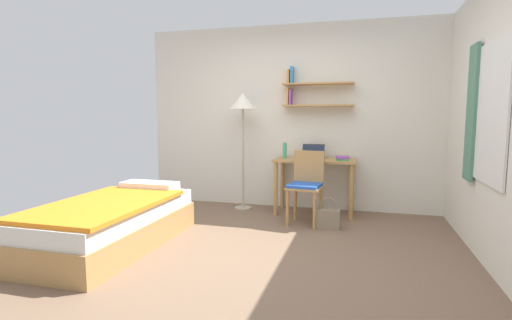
{
  "coord_description": "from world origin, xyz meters",
  "views": [
    {
      "loc": [
        0.93,
        -3.48,
        1.32
      ],
      "look_at": [
        -0.17,
        0.51,
        0.85
      ],
      "focal_mm": 27.08,
      "sensor_mm": 36.0,
      "label": 1
    }
  ],
  "objects_px": {
    "bed": "(112,223)",
    "handbag": "(328,218)",
    "desk_chair": "(306,183)",
    "laptop": "(313,155)",
    "desk": "(315,169)",
    "standing_lamp": "(243,108)",
    "book_stack": "(342,158)",
    "water_bottle": "(285,151)"
  },
  "relations": [
    {
      "from": "desk",
      "to": "desk_chair",
      "type": "distance_m",
      "value": 0.51
    },
    {
      "from": "standing_lamp",
      "to": "water_bottle",
      "type": "xyz_separation_m",
      "value": [
        0.61,
        -0.05,
        -0.58
      ]
    },
    {
      "from": "bed",
      "to": "handbag",
      "type": "xyz_separation_m",
      "value": [
        2.07,
        1.2,
        -0.11
      ]
    },
    {
      "from": "desk",
      "to": "handbag",
      "type": "bearing_deg",
      "value": -70.3
    },
    {
      "from": "standing_lamp",
      "to": "handbag",
      "type": "bearing_deg",
      "value": -28.09
    },
    {
      "from": "book_stack",
      "to": "laptop",
      "type": "bearing_deg",
      "value": 162.25
    },
    {
      "from": "desk",
      "to": "handbag",
      "type": "xyz_separation_m",
      "value": [
        0.24,
        -0.68,
        -0.48
      ]
    },
    {
      "from": "desk",
      "to": "laptop",
      "type": "bearing_deg",
      "value": 117.8
    },
    {
      "from": "book_stack",
      "to": "water_bottle",
      "type": "bearing_deg",
      "value": 179.82
    },
    {
      "from": "desk_chair",
      "to": "water_bottle",
      "type": "distance_m",
      "value": 0.67
    },
    {
      "from": "standing_lamp",
      "to": "handbag",
      "type": "height_order",
      "value": "standing_lamp"
    },
    {
      "from": "handbag",
      "to": "desk_chair",
      "type": "bearing_deg",
      "value": 148.56
    },
    {
      "from": "laptop",
      "to": "book_stack",
      "type": "xyz_separation_m",
      "value": [
        0.4,
        -0.13,
        -0.02
      ]
    },
    {
      "from": "desk_chair",
      "to": "book_stack",
      "type": "relative_size",
      "value": 3.72
    },
    {
      "from": "desk",
      "to": "desk_chair",
      "type": "bearing_deg",
      "value": -95.33
    },
    {
      "from": "standing_lamp",
      "to": "book_stack",
      "type": "bearing_deg",
      "value": -2.09
    },
    {
      "from": "desk_chair",
      "to": "laptop",
      "type": "bearing_deg",
      "value": 89.07
    },
    {
      "from": "desk",
      "to": "standing_lamp",
      "type": "xyz_separation_m",
      "value": [
        -1.01,
        -0.01,
        0.83
      ]
    },
    {
      "from": "handbag",
      "to": "water_bottle",
      "type": "bearing_deg",
      "value": 136.21
    },
    {
      "from": "standing_lamp",
      "to": "handbag",
      "type": "relative_size",
      "value": 4.36
    },
    {
      "from": "laptop",
      "to": "standing_lamp",
      "type": "bearing_deg",
      "value": -175.45
    },
    {
      "from": "desk_chair",
      "to": "book_stack",
      "type": "xyz_separation_m",
      "value": [
        0.41,
        0.44,
        0.27
      ]
    },
    {
      "from": "laptop",
      "to": "book_stack",
      "type": "distance_m",
      "value": 0.42
    },
    {
      "from": "laptop",
      "to": "handbag",
      "type": "distance_m",
      "value": 1.04
    },
    {
      "from": "desk",
      "to": "standing_lamp",
      "type": "relative_size",
      "value": 0.66
    },
    {
      "from": "bed",
      "to": "handbag",
      "type": "relative_size",
      "value": 5.11
    },
    {
      "from": "desk_chair",
      "to": "standing_lamp",
      "type": "distance_m",
      "value": 1.43
    },
    {
      "from": "bed",
      "to": "book_stack",
      "type": "bearing_deg",
      "value": 39.79
    },
    {
      "from": "desk_chair",
      "to": "standing_lamp",
      "type": "xyz_separation_m",
      "value": [
        -0.97,
        0.49,
        0.93
      ]
    },
    {
      "from": "desk_chair",
      "to": "standing_lamp",
      "type": "relative_size",
      "value": 0.54
    },
    {
      "from": "desk",
      "to": "laptop",
      "type": "xyz_separation_m",
      "value": [
        -0.04,
        0.07,
        0.19
      ]
    },
    {
      "from": "standing_lamp",
      "to": "handbag",
      "type": "distance_m",
      "value": 1.93
    },
    {
      "from": "bed",
      "to": "laptop",
      "type": "xyz_separation_m",
      "value": [
        1.79,
        1.95,
        0.56
      ]
    },
    {
      "from": "water_bottle",
      "to": "handbag",
      "type": "xyz_separation_m",
      "value": [
        0.65,
        -0.62,
        -0.73
      ]
    },
    {
      "from": "desk",
      "to": "water_bottle",
      "type": "distance_m",
      "value": 0.48
    },
    {
      "from": "laptop",
      "to": "handbag",
      "type": "height_order",
      "value": "laptop"
    },
    {
      "from": "bed",
      "to": "desk",
      "type": "distance_m",
      "value": 2.65
    },
    {
      "from": "desk_chair",
      "to": "book_stack",
      "type": "bearing_deg",
      "value": 47.29
    },
    {
      "from": "water_bottle",
      "to": "book_stack",
      "type": "height_order",
      "value": "water_bottle"
    },
    {
      "from": "desk_chair",
      "to": "handbag",
      "type": "distance_m",
      "value": 0.5
    },
    {
      "from": "bed",
      "to": "book_stack",
      "type": "relative_size",
      "value": 8.02
    },
    {
      "from": "desk_chair",
      "to": "book_stack",
      "type": "height_order",
      "value": "desk_chair"
    }
  ]
}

